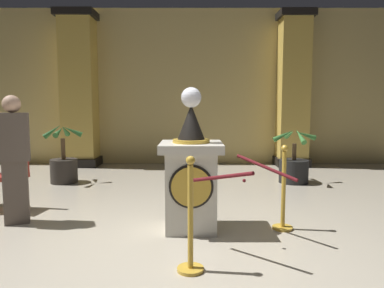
# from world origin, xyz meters

# --- Properties ---
(ground_plane) EXTENTS (12.63, 12.63, 0.00)m
(ground_plane) POSITION_xyz_m (0.00, 0.00, 0.00)
(ground_plane) COLOR #B2A893
(back_wall) EXTENTS (12.63, 0.16, 3.80)m
(back_wall) POSITION_xyz_m (0.00, 5.37, 1.90)
(back_wall) COLOR tan
(back_wall) RESTS_ON ground_plane
(pedestal_clock) EXTENTS (0.72, 0.72, 1.67)m
(pedestal_clock) POSITION_xyz_m (0.13, 0.47, 0.65)
(pedestal_clock) COLOR beige
(pedestal_clock) RESTS_ON ground_plane
(stanchion_near) EXTENTS (0.24, 0.24, 1.03)m
(stanchion_near) POSITION_xyz_m (0.12, -0.62, 0.36)
(stanchion_near) COLOR gold
(stanchion_near) RESTS_ON ground_plane
(stanchion_far) EXTENTS (0.24, 0.24, 1.01)m
(stanchion_far) POSITION_xyz_m (1.21, 0.47, 0.35)
(stanchion_far) COLOR gold
(stanchion_far) RESTS_ON ground_plane
(velvet_rope) EXTENTS (1.12, 1.12, 0.22)m
(velvet_rope) POSITION_xyz_m (0.67, -0.07, 0.79)
(velvet_rope) COLOR #591419
(column_left) EXTENTS (0.91, 0.91, 3.65)m
(column_left) POSITION_xyz_m (-2.56, 5.04, 1.81)
(column_left) COLOR black
(column_left) RESTS_ON ground_plane
(column_right) EXTENTS (0.81, 0.81, 3.65)m
(column_right) POSITION_xyz_m (2.56, 5.04, 1.81)
(column_right) COLOR black
(column_right) RESTS_ON ground_plane
(potted_palm_left) EXTENTS (0.72, 0.73, 1.13)m
(potted_palm_left) POSITION_xyz_m (-2.30, 3.04, 0.32)
(potted_palm_left) COLOR #2D2823
(potted_palm_left) RESTS_ON ground_plane
(potted_palm_right) EXTENTS (0.84, 0.83, 1.06)m
(potted_palm_right) POSITION_xyz_m (2.07, 3.04, 0.30)
(potted_palm_right) COLOR black
(potted_palm_right) RESTS_ON ground_plane
(bystander_guest) EXTENTS (0.42, 0.34, 1.59)m
(bystander_guest) POSITION_xyz_m (-2.04, 0.69, 0.84)
(bystander_guest) COLOR brown
(bystander_guest) RESTS_ON ground_plane
(cafe_chair_red) EXTENTS (0.47, 0.47, 0.96)m
(cafe_chair_red) POSITION_xyz_m (-2.39, 1.28, 0.57)
(cafe_chair_red) COLOR black
(cafe_chair_red) RESTS_ON ground_plane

